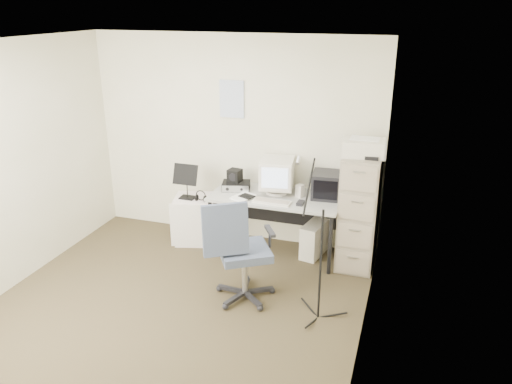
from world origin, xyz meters
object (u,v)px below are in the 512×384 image
(desk, at_px, (276,225))
(office_chair, at_px, (244,250))
(filing_cabinet, at_px, (359,211))
(side_cart, at_px, (196,219))

(desk, distance_m, office_chair, 1.04)
(filing_cabinet, bearing_deg, side_cart, -178.87)
(desk, xyz_separation_m, office_chair, (-0.03, -1.03, 0.17))
(desk, relative_size, side_cart, 2.50)
(side_cart, bearing_deg, filing_cabinet, -14.38)
(filing_cabinet, xyz_separation_m, desk, (-0.95, -0.03, -0.29))
(filing_cabinet, xyz_separation_m, side_cart, (-1.97, -0.04, -0.35))
(office_chair, relative_size, side_cart, 1.79)
(filing_cabinet, bearing_deg, office_chair, -132.71)
(filing_cabinet, xyz_separation_m, office_chair, (-0.98, -1.06, -0.11))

